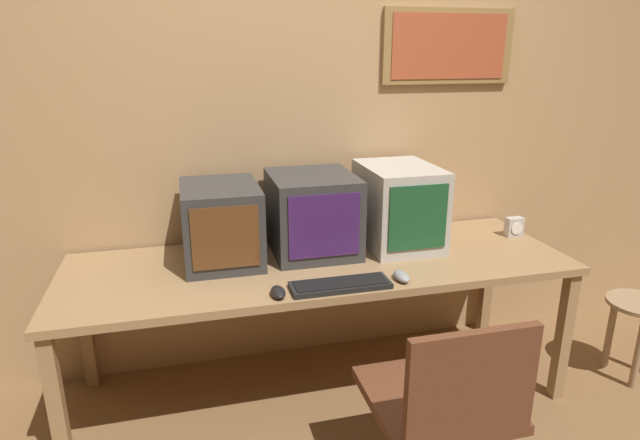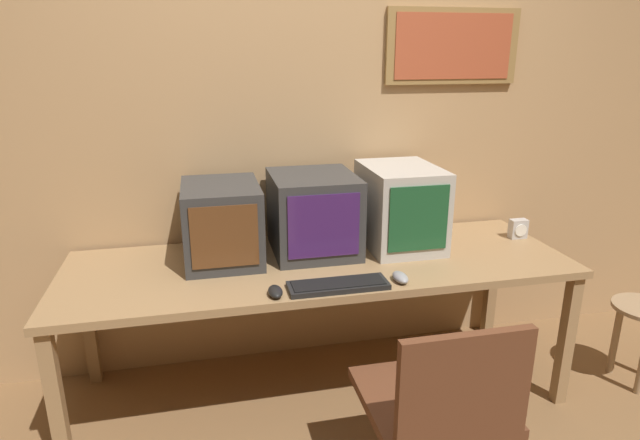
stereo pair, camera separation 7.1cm
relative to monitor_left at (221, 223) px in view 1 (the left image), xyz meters
name	(u,v)px [view 1 (the left image)]	position (x,y,z in m)	size (l,w,h in m)	color
wall_back	(300,121)	(0.44, 0.31, 0.42)	(8.00, 0.08, 2.60)	tan
desk	(320,272)	(0.44, -0.13, -0.24)	(2.34, 0.78, 0.71)	#99754C
monitor_left	(221,223)	(0.00, 0.00, 0.00)	(0.35, 0.46, 0.36)	#333333
monitor_center	(313,213)	(0.44, 0.01, 0.01)	(0.40, 0.45, 0.38)	#333333
monitor_right	(398,206)	(0.88, 0.00, 0.02)	(0.35, 0.47, 0.40)	#B7B2A8
keyboard_main	(340,285)	(0.45, -0.44, -0.17)	(0.42, 0.14, 0.03)	black
mouse_near_keyboard	(402,276)	(0.72, -0.43, -0.16)	(0.06, 0.11, 0.04)	gray
mouse_far_corner	(278,292)	(0.18, -0.45, -0.16)	(0.06, 0.11, 0.04)	black
desk_clock	(514,227)	(1.52, -0.05, -0.13)	(0.09, 0.05, 0.10)	#B7B2AD
office_chair	(441,425)	(0.69, -0.92, -0.54)	(0.52, 0.52, 0.83)	black
side_stool	(637,320)	(2.05, -0.41, -0.56)	(0.32, 0.32, 0.43)	#9E7F5B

